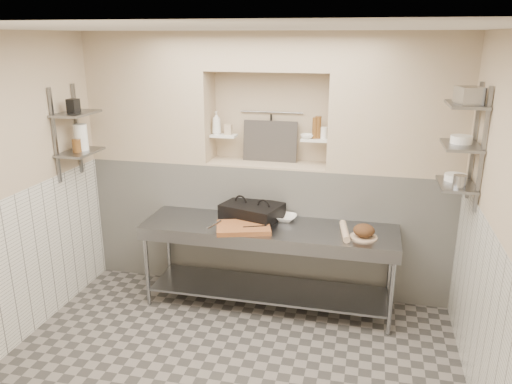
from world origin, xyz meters
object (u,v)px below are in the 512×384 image
(mixing_bowl, at_px, (285,218))
(bread_loaf, at_px, (364,230))
(rolling_pin, at_px, (345,231))
(panini_press, at_px, (252,211))
(bowl_alcove, at_px, (307,136))
(bottle_soap, at_px, (216,123))
(cutting_board, at_px, (243,228))
(jug_left, at_px, (81,137))
(prep_table, at_px, (268,250))

(mixing_bowl, xyz_separation_m, bread_loaf, (0.81, -0.30, 0.05))
(rolling_pin, xyz_separation_m, bread_loaf, (0.18, -0.05, 0.04))
(panini_press, height_order, bowl_alcove, bowl_alcove)
(mixing_bowl, distance_m, rolling_pin, 0.68)
(mixing_bowl, height_order, bread_loaf, bread_loaf)
(rolling_pin, bearing_deg, bottle_soap, 157.83)
(cutting_board, relative_size, bottle_soap, 2.11)
(mixing_bowl, xyz_separation_m, bowl_alcove, (0.16, 0.35, 0.81))
(bottle_soap, height_order, bowl_alcove, bottle_soap)
(cutting_board, height_order, mixing_bowl, mixing_bowl)
(mixing_bowl, distance_m, jug_left, 2.28)
(prep_table, bearing_deg, bread_loaf, -5.02)
(panini_press, bearing_deg, prep_table, -25.13)
(cutting_board, xyz_separation_m, bottle_soap, (-0.48, 0.71, 0.91))
(rolling_pin, distance_m, jug_left, 2.85)
(cutting_board, xyz_separation_m, rolling_pin, (0.99, 0.11, 0.01))
(cutting_board, bearing_deg, prep_table, 32.52)
(mixing_bowl, xyz_separation_m, jug_left, (-2.10, -0.31, 0.82))
(panini_press, bearing_deg, bowl_alcove, 52.48)
(jug_left, bearing_deg, mixing_bowl, 8.27)
(rolling_pin, distance_m, bread_loaf, 0.19)
(bowl_alcove, bearing_deg, bread_loaf, -44.65)
(prep_table, xyz_separation_m, bottle_soap, (-0.71, 0.56, 1.20))
(bread_loaf, height_order, bottle_soap, bottle_soap)
(cutting_board, bearing_deg, jug_left, 178.24)
(prep_table, relative_size, bread_loaf, 12.74)
(cutting_board, distance_m, jug_left, 1.93)
(bottle_soap, relative_size, bowl_alcove, 1.81)
(cutting_board, height_order, jug_left, jug_left)
(bowl_alcove, bearing_deg, bottle_soap, 179.98)
(panini_press, distance_m, mixing_bowl, 0.36)
(prep_table, height_order, panini_press, panini_press)
(mixing_bowl, bearing_deg, panini_press, -177.08)
(mixing_bowl, height_order, jug_left, jug_left)
(bottle_soap, height_order, jug_left, bottle_soap)
(jug_left, bearing_deg, panini_press, 9.33)
(panini_press, distance_m, jug_left, 1.93)
(prep_table, xyz_separation_m, bowl_alcove, (0.29, 0.56, 1.09))
(rolling_pin, distance_m, bottle_soap, 1.83)
(panini_press, bearing_deg, rolling_pin, 3.53)
(panini_press, height_order, mixing_bowl, panini_press)
(cutting_board, xyz_separation_m, mixing_bowl, (0.36, 0.36, 0.01))
(cutting_board, bearing_deg, bowl_alcove, 53.72)
(panini_press, height_order, rolling_pin, panini_press)
(panini_press, relative_size, bread_loaf, 3.37)
(prep_table, xyz_separation_m, panini_press, (-0.22, 0.20, 0.34))
(cutting_board, distance_m, rolling_pin, 1.00)
(bread_loaf, bearing_deg, prep_table, 174.98)
(panini_press, height_order, cutting_board, panini_press)
(jug_left, bearing_deg, bread_loaf, 0.15)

